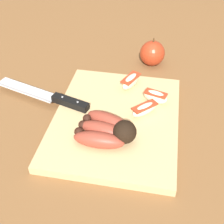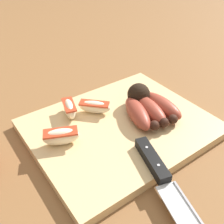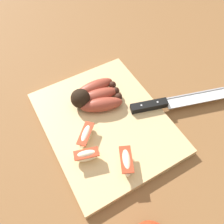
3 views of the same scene
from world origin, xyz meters
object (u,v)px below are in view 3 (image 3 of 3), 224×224
Objects in this scene: banana_bunch at (95,96)px; apple_wedge_middle at (86,135)px; chefs_knife at (166,103)px; apple_wedge_far at (87,156)px; apple_wedge_near at (126,161)px.

apple_wedge_middle is (-0.09, 0.07, -0.00)m from banana_bunch.
chefs_knife is (-0.10, -0.16, -0.01)m from banana_bunch.
banana_bunch is at bearing -38.07° from apple_wedge_middle.
banana_bunch is 0.17m from apple_wedge_far.
apple_wedge_near is at bearing 116.67° from chefs_knife.
chefs_knife is 4.19× the size of apple_wedge_middle.
banana_bunch is 2.07× the size of apple_wedge_middle.
apple_wedge_near reaches higher than chefs_knife.
banana_bunch is 0.12m from apple_wedge_middle.
apple_wedge_far is at bearing 156.06° from apple_wedge_middle.
apple_wedge_near reaches higher than apple_wedge_middle.
apple_wedge_near is at bearing -128.34° from apple_wedge_far.
apple_wedge_far is (0.06, 0.07, 0.00)m from apple_wedge_near.
banana_bunch is 1.85× the size of apple_wedge_near.
apple_wedge_near and apple_wedge_far have the same top height.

